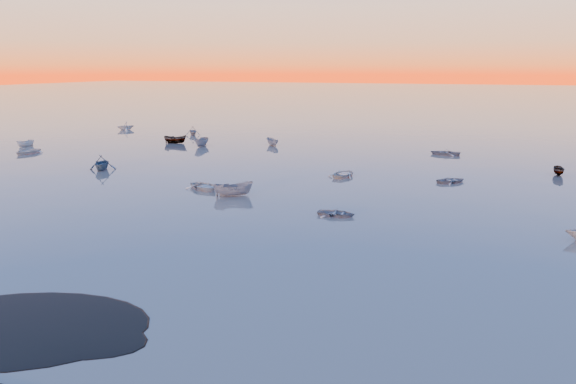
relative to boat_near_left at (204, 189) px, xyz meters
The scene contains 5 objects.
ground 68.66m from the boat_near_left, 77.93° to the left, with size 600.00×600.00×0.00m, color #6D655B.
mud_lobes 36.77m from the boat_near_left, 67.03° to the right, with size 140.00×6.00×0.07m, color black, non-canonical shape.
moored_fleet 24.73m from the boat_near_left, 54.53° to the left, with size 124.00×58.00×1.20m, color silver, non-canonical shape.
boat_near_left is the anchor object (origin of this frame).
boat_near_center 4.58m from the boat_near_left, 22.42° to the right, with size 4.01×1.70×1.39m, color gray.
Camera 1 is at (13.81, -18.31, 12.72)m, focal length 35.00 mm.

